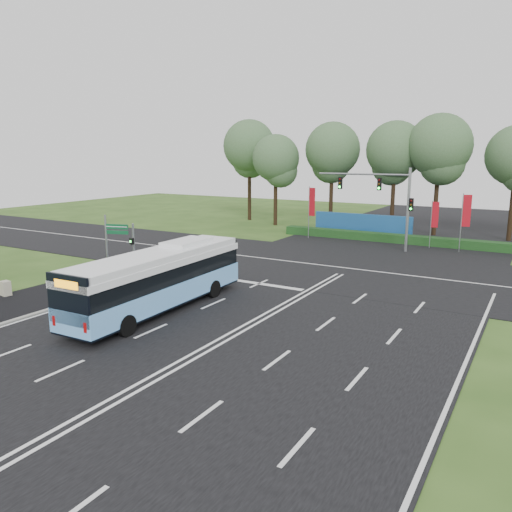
{
  "coord_description": "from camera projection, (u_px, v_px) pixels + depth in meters",
  "views": [
    {
      "loc": [
        11.95,
        -21.44,
        8.04
      ],
      "look_at": [
        -1.77,
        2.0,
        2.51
      ],
      "focal_mm": 35.0,
      "sensor_mm": 36.0,
      "label": 1
    }
  ],
  "objects": [
    {
      "name": "blue_hoarding",
      "position": [
        362.0,
        225.0,
        50.24
      ],
      "size": [
        10.0,
        0.3,
        2.2
      ],
      "primitive_type": "cube",
      "color": "#1A4F8D",
      "rests_on": "ground"
    },
    {
      "name": "city_bus",
      "position": [
        159.0,
        279.0,
        25.87
      ],
      "size": [
        2.83,
        11.9,
        3.4
      ],
      "rotation": [
        0.0,
        0.0,
        0.03
      ],
      "color": "#6AB1F7",
      "rests_on": "ground"
    },
    {
      "name": "ground",
      "position": [
        266.0,
        314.0,
        25.65
      ],
      "size": [
        120.0,
        120.0,
        0.0
      ],
      "primitive_type": "plane",
      "color": "#2E4F1A",
      "rests_on": "ground"
    },
    {
      "name": "traffic_light_gantry",
      "position": [
        387.0,
        196.0,
        41.95
      ],
      "size": [
        8.41,
        0.28,
        7.0
      ],
      "color": "gray",
      "rests_on": "ground"
    },
    {
      "name": "kerb_strip",
      "position": [
        84.0,
        299.0,
        28.1
      ],
      "size": [
        0.25,
        18.0,
        0.12
      ],
      "primitive_type": "cube",
      "color": "gray",
      "rests_on": "ground"
    },
    {
      "name": "pedestrian_signal",
      "position": [
        133.0,
        248.0,
        32.77
      ],
      "size": [
        0.34,
        0.43,
        3.64
      ],
      "rotation": [
        0.0,
        0.0,
        -0.33
      ],
      "color": "gray",
      "rests_on": "ground"
    },
    {
      "name": "road_cross",
      "position": [
        348.0,
        268.0,
        35.79
      ],
      "size": [
        120.0,
        14.0,
        0.05
      ],
      "primitive_type": "cube",
      "color": "black",
      "rests_on": "ground"
    },
    {
      "name": "road_main",
      "position": [
        266.0,
        314.0,
        25.64
      ],
      "size": [
        20.0,
        120.0,
        0.04
      ],
      "primitive_type": "cube",
      "color": "black",
      "rests_on": "ground"
    },
    {
      "name": "utility_cabinet",
      "position": [
        6.0,
        289.0,
        28.74
      ],
      "size": [
        0.61,
        0.53,
        0.91
      ],
      "primitive_type": "cube",
      "rotation": [
        0.0,
        0.0,
        -0.15
      ],
      "color": "#AFA88D",
      "rests_on": "ground"
    },
    {
      "name": "banner_flag_mid",
      "position": [
        434.0,
        217.0,
        43.05
      ],
      "size": [
        0.6,
        0.22,
        4.16
      ],
      "rotation": [
        0.0,
        0.0,
        0.29
      ],
      "color": "gray",
      "rests_on": "ground"
    },
    {
      "name": "banner_flag_right",
      "position": [
        465.0,
        214.0,
        41.11
      ],
      "size": [
        0.7,
        0.27,
        4.93
      ],
      "rotation": [
        0.0,
        0.0,
        0.31
      ],
      "color": "gray",
      "rests_on": "ground"
    },
    {
      "name": "bike_path",
      "position": [
        56.0,
        294.0,
        29.29
      ],
      "size": [
        5.0,
        18.0,
        0.06
      ],
      "primitive_type": "cube",
      "color": "black",
      "rests_on": "ground"
    },
    {
      "name": "street_sign",
      "position": [
        111.0,
        239.0,
        32.45
      ],
      "size": [
        1.58,
        0.56,
        4.22
      ],
      "rotation": [
        0.0,
        0.0,
        0.3
      ],
      "color": "gray",
      "rests_on": "ground"
    },
    {
      "name": "hedge",
      "position": [
        395.0,
        238.0,
        46.29
      ],
      "size": [
        22.0,
        1.2,
        0.8
      ],
      "primitive_type": "cube",
      "color": "#133614",
      "rests_on": "ground"
    },
    {
      "name": "banner_flag_left",
      "position": [
        311.0,
        205.0,
        47.94
      ],
      "size": [
        0.73,
        0.23,
        5.05
      ],
      "rotation": [
        0.0,
        0.0,
        -0.25
      ],
      "color": "gray",
      "rests_on": "ground"
    },
    {
      "name": "eucalyptus_row",
      "position": [
        390.0,
        149.0,
        51.49
      ],
      "size": [
        41.54,
        8.39,
        12.27
      ],
      "color": "black",
      "rests_on": "ground"
    }
  ]
}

